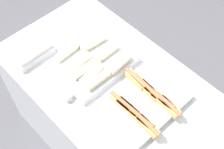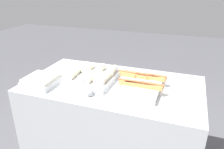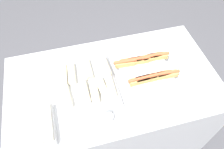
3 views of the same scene
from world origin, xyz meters
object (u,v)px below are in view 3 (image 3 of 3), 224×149
Objects in this scene: tray_side_front at (32,128)px; serving_spoon_near at (108,117)px; tray_wraps at (87,83)px; tray_hotdogs at (145,71)px.

tray_side_front is 0.45m from serving_spoon_near.
tray_wraps reaches higher than serving_spoon_near.
tray_side_front reaches higher than serving_spoon_near.
tray_side_front is at bearing 174.85° from serving_spoon_near.
serving_spoon_near is (-0.34, -0.27, -0.01)m from tray_hotdogs.
serving_spoon_near is at bearing -5.15° from tray_side_front.
tray_side_front is 0.99× the size of serving_spoon_near.
tray_hotdogs reaches higher than serving_spoon_near.
tray_hotdogs is 1.98× the size of serving_spoon_near.
tray_hotdogs is 0.82m from tray_side_front.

